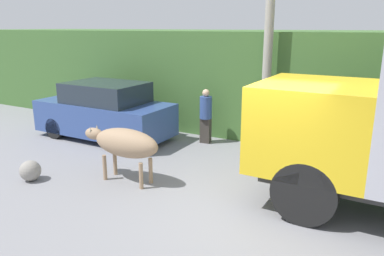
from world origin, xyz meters
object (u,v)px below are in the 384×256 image
object	(u,v)px
brown_cow	(124,143)
utility_pole	(269,38)
roadside_rock	(30,171)
pedestrian_on_hill	(206,114)
parked_suv	(104,112)

from	to	relation	value
brown_cow	utility_pole	xyz separation A→B (m)	(1.97, 3.82, 2.22)
brown_cow	roadside_rock	distance (m)	2.30
pedestrian_on_hill	utility_pole	size ratio (longest dim) A/B	0.27
pedestrian_on_hill	roadside_rock	size ratio (longest dim) A/B	3.45
pedestrian_on_hill	roadside_rock	bearing A→B (deg)	60.99
pedestrian_on_hill	roadside_rock	world-z (taller)	pedestrian_on_hill
brown_cow	parked_suv	distance (m)	3.66
utility_pole	roadside_rock	world-z (taller)	utility_pole
brown_cow	pedestrian_on_hill	distance (m)	3.52
pedestrian_on_hill	utility_pole	xyz separation A→B (m)	(1.73, 0.30, 2.23)
pedestrian_on_hill	utility_pole	distance (m)	2.84
pedestrian_on_hill	roadside_rock	distance (m)	5.10
brown_cow	roadside_rock	bearing A→B (deg)	-163.64
brown_cow	pedestrian_on_hill	world-z (taller)	pedestrian_on_hill
parked_suv	utility_pole	bearing A→B (deg)	19.81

